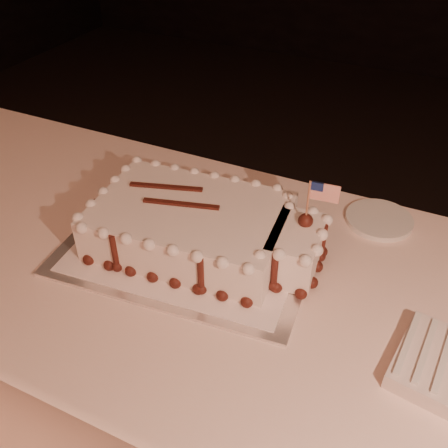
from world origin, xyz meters
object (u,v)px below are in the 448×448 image
at_px(sheet_cake, 203,228).
at_px(side_plate, 379,219).
at_px(banquet_table, 245,387).
at_px(cake_board, 191,244).

bearing_deg(sheet_cake, side_plate, 38.81).
relative_size(banquet_table, cake_board, 4.46).
height_order(banquet_table, sheet_cake, sheet_cake).
bearing_deg(banquet_table, cake_board, 164.66).
xyz_separation_m(sheet_cake, side_plate, (0.33, 0.27, -0.05)).
distance_m(cake_board, side_plate, 0.45).
height_order(banquet_table, side_plate, side_plate).
xyz_separation_m(banquet_table, sheet_cake, (-0.13, 0.05, 0.43)).
distance_m(sheet_cake, side_plate, 0.43).
bearing_deg(banquet_table, sheet_cake, 160.46).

